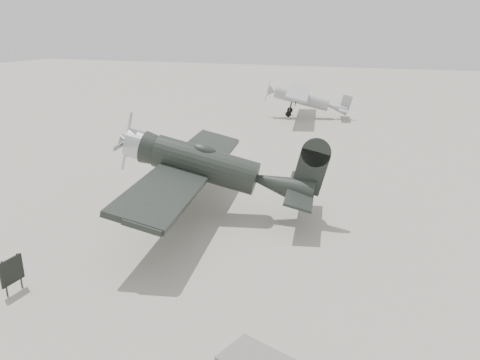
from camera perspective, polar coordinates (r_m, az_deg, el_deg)
The scene contains 4 objects.
ground at distance 17.38m, azimuth -0.02°, elevation -8.29°, with size 160.00×160.00×0.00m, color gray.
lowwing_monoplane at distance 19.72m, azimuth -3.06°, elevation 1.47°, with size 8.78×12.22×3.92m.
highwing_monoplane at distance 41.90m, azimuth 7.92°, elevation 10.00°, with size 7.40×10.36×2.93m.
sign_board at distance 15.99m, azimuth -26.07°, elevation -9.97°, with size 0.10×0.82×1.19m.
Camera 1 is at (5.41, -14.56, 7.79)m, focal length 35.00 mm.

